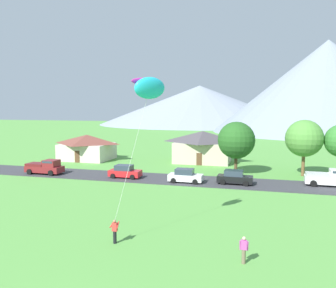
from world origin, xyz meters
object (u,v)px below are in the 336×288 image
at_px(kite_flyer_with_kite, 148,92).
at_px(parked_car_black_west_end, 235,177).
at_px(pickup_truck_maroon_east_side, 45,167).
at_px(house_leftmost, 203,146).
at_px(parked_car_red_mid_east, 125,172).
at_px(house_left_center, 87,147).
at_px(parked_car_white_mid_west, 185,176).
at_px(watcher_person, 244,249).
at_px(tree_near_left, 236,140).
at_px(tree_center, 304,138).
at_px(pickup_truck_white_west_side, 330,178).

bearing_deg(kite_flyer_with_kite, parked_car_black_west_end, 75.87).
bearing_deg(pickup_truck_maroon_east_side, house_leftmost, 39.87).
distance_m(parked_car_black_west_end, parked_car_red_mid_east, 14.27).
distance_m(house_left_center, kite_flyer_with_kite, 39.57).
distance_m(house_left_center, parked_car_white_mid_west, 25.11).
relative_size(pickup_truck_maroon_east_side, kite_flyer_with_kite, 0.45).
xyz_separation_m(kite_flyer_with_kite, watcher_person, (6.78, -2.46, -9.50)).
xyz_separation_m(house_left_center, kite_flyer_with_kite, (22.23, -31.72, 8.07)).
bearing_deg(tree_near_left, house_leftmost, 124.35).
relative_size(parked_car_red_mid_east, kite_flyer_with_kite, 0.37).
height_order(tree_center, parked_car_black_west_end, tree_center).
height_order(house_left_center, parked_car_black_west_end, house_left_center).
bearing_deg(house_left_center, parked_car_black_west_end, -25.89).
distance_m(house_leftmost, house_left_center, 20.56).
relative_size(parked_car_white_mid_west, pickup_truck_maroon_east_side, 0.81).
xyz_separation_m(tree_center, pickup_truck_white_west_side, (2.30, -5.82, -4.08)).
xyz_separation_m(house_leftmost, tree_near_left, (6.20, -9.07, 2.01)).
distance_m(parked_car_white_mid_west, pickup_truck_white_west_side, 17.05).
bearing_deg(tree_center, parked_car_black_west_end, -138.08).
distance_m(pickup_truck_white_west_side, kite_flyer_with_kite, 27.42).
bearing_deg(kite_flyer_with_kite, house_leftmost, 93.07).
distance_m(house_left_center, parked_car_black_west_end, 29.97).
bearing_deg(parked_car_black_west_end, pickup_truck_white_west_side, 9.87).
height_order(house_leftmost, tree_center, tree_center).
bearing_deg(pickup_truck_maroon_east_side, parked_car_white_mid_west, -0.19).
bearing_deg(kite_flyer_with_kite, parked_car_white_mid_west, 94.04).
distance_m(house_left_center, pickup_truck_maroon_east_side, 13.78).
distance_m(tree_center, watcher_person, 29.87).
height_order(parked_car_black_west_end, pickup_truck_white_west_side, pickup_truck_white_west_side).
bearing_deg(watcher_person, parked_car_black_west_end, 95.64).
bearing_deg(parked_car_black_west_end, pickup_truck_maroon_east_side, -178.64).
bearing_deg(pickup_truck_white_west_side, house_left_center, 163.54).
height_order(pickup_truck_white_west_side, kite_flyer_with_kite, kite_flyer_with_kite).
relative_size(house_leftmost, tree_center, 1.29).
height_order(house_left_center, parked_car_red_mid_east, house_left_center).
height_order(house_left_center, pickup_truck_white_west_side, house_left_center).
bearing_deg(parked_car_red_mid_east, parked_car_white_mid_west, -4.10).
relative_size(tree_near_left, parked_car_red_mid_east, 1.75).
relative_size(tree_center, kite_flyer_with_kite, 0.67).
bearing_deg(parked_car_white_mid_west, house_leftmost, 92.01).
relative_size(parked_car_white_mid_west, watcher_person, 2.51).
relative_size(house_left_center, parked_car_white_mid_west, 2.15).
xyz_separation_m(parked_car_black_west_end, watcher_person, (2.08, -21.11, 0.01)).
height_order(parked_car_red_mid_east, pickup_truck_maroon_east_side, pickup_truck_maroon_east_side).
bearing_deg(pickup_truck_white_west_side, pickup_truck_maroon_east_side, -176.10).
xyz_separation_m(tree_center, pickup_truck_maroon_east_side, (-34.56, -8.34, -4.08)).
bearing_deg(parked_car_white_mid_west, kite_flyer_with_kite, -85.96).
bearing_deg(pickup_truck_maroon_east_side, house_left_center, 94.06).
bearing_deg(kite_flyer_with_kite, tree_center, 63.25).
bearing_deg(parked_car_black_west_end, watcher_person, -84.36).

